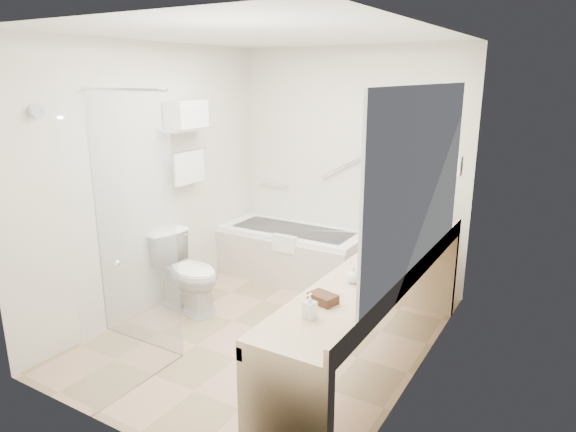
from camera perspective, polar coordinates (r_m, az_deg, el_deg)
The scene contains 25 objects.
floor at distance 4.67m, azimuth -1.93°, elevation -12.76°, with size 3.20×3.20×0.00m, color tan.
ceiling at distance 4.13m, azimuth -2.26°, elevation 19.49°, with size 2.60×3.20×0.10m, color silver.
wall_back at distance 5.61m, azimuth 6.85°, elevation 5.50°, with size 2.60×0.10×2.50m, color beige.
wall_front at distance 3.06m, azimuth -18.57°, elevation -3.62°, with size 2.60×0.10×2.50m, color beige.
wall_left at distance 5.04m, azimuth -14.63°, elevation 3.98°, with size 0.10×3.20×2.50m, color beige.
wall_right at distance 3.71m, azimuth 15.05°, elevation -0.08°, with size 0.10×3.20×2.50m, color beige.
bathtub at distance 5.77m, azimuth 0.52°, elevation -4.13°, with size 1.60×0.73×0.59m.
grab_bar_short at distance 6.08m, azimuth -1.61°, elevation 3.49°, with size 0.03×0.03×0.40m, color silver.
grab_bar_long at distance 5.60m, azimuth 6.21°, elevation 5.50°, with size 0.03×0.03×0.60m, color silver.
shower_enclosure at distance 3.99m, azimuth -17.04°, elevation -1.88°, with size 0.96×0.91×2.11m.
towel_shelf at distance 5.13m, azimuth -11.18°, elevation 10.07°, with size 0.24×0.55×0.81m.
vanity_counter at distance 3.86m, azimuth 9.81°, elevation -8.79°, with size 0.55×2.70×0.95m.
sink at distance 4.13m, azimuth 12.34°, elevation -4.57°, with size 0.40×0.52×0.14m, color white.
faucet at distance 4.06m, azimuth 14.37°, elevation -3.43°, with size 0.03×0.03×0.14m, color silver.
mirror at distance 3.50m, azimuth 14.54°, elevation 4.11°, with size 0.02×2.00×1.20m, color #A5AAB1.
hairdryer_unit at distance 4.67m, azimuth 18.25°, elevation 5.34°, with size 0.08×0.10×0.18m, color silver.
toilet at distance 5.05m, azimuth -11.15°, elevation -6.20°, with size 0.42×0.76×0.74m, color white.
amenity_basket at distance 3.20m, azimuth 3.91°, elevation -9.11°, with size 0.17×0.11×0.06m, color #402616.
soap_bottle_a at distance 3.01m, azimuth 2.42°, elevation -10.63°, with size 0.07×0.15×0.07m, color silver.
soap_bottle_b at distance 3.51m, azimuth 7.24°, elevation -6.66°, with size 0.09×0.12×0.09m, color silver.
water_bottle_left at distance 4.90m, azimuth 14.86°, elevation -0.23°, with size 0.05×0.05×0.17m.
water_bottle_mid at distance 4.88m, azimuth 15.15°, elevation -0.03°, with size 0.07×0.07×0.22m.
water_bottle_right at distance 4.42m, azimuth 12.81°, elevation -1.68°, with size 0.06×0.06×0.19m.
drinking_glass_near at distance 4.59m, azimuth 13.90°, elevation -1.72°, with size 0.06×0.06×0.08m, color silver.
drinking_glass_far at distance 4.74m, azimuth 12.28°, elevation -0.96°, with size 0.08×0.08×0.10m, color silver.
Camera 1 is at (2.24, -3.46, 2.21)m, focal length 32.00 mm.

